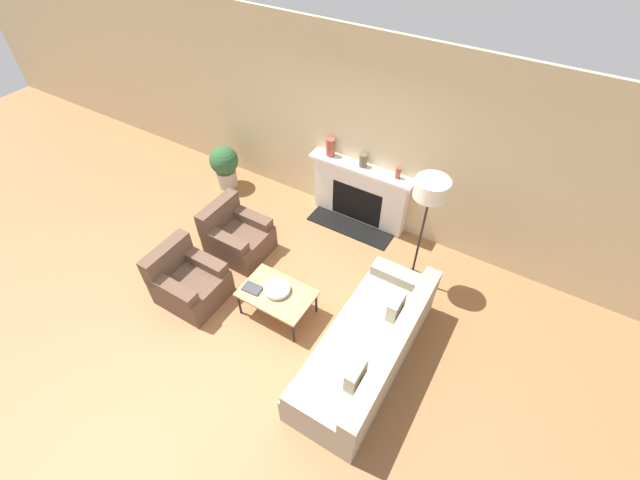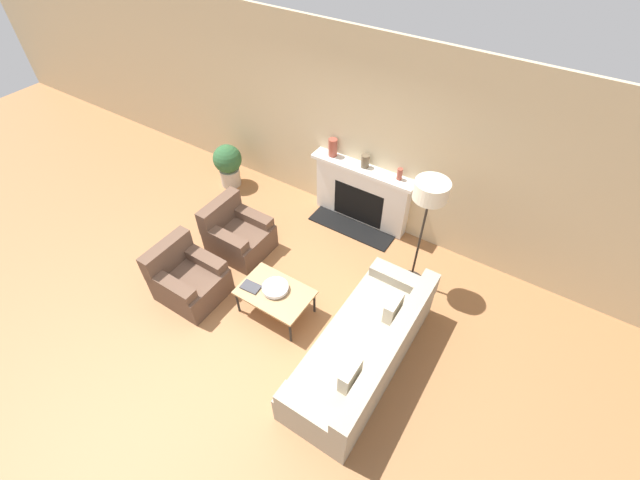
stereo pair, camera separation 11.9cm
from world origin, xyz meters
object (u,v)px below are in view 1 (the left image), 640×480
book (252,288)px  fireplace (359,194)px  bowl (277,289)px  mantel_vase_center_left (363,160)px  mantel_vase_center_right (398,173)px  couch (368,348)px  coffee_table (277,294)px  mantel_vase_left (330,147)px  armchair_far (237,236)px  armchair_near (188,281)px  floor_lamp (429,201)px  potted_plant (225,165)px

book → fireplace: bearing=77.6°
bowl → mantel_vase_center_left: bearing=88.8°
mantel_vase_center_right → mantel_vase_center_left: bearing=180.0°
couch → mantel_vase_center_right: size_ratio=13.01×
coffee_table → mantel_vase_center_right: (0.59, 2.22, 0.73)m
mantel_vase_left → armchair_far: bearing=-112.6°
fireplace → coffee_table: bearing=-90.6°
armchair_near → mantel_vase_left: mantel_vase_left is taller
book → bowl: bearing=21.3°
coffee_table → mantel_vase_left: (-0.52, 2.22, 0.78)m
couch → floor_lamp: size_ratio=1.28×
couch → bowl: couch is taller
coffee_table → bowl: bowl is taller
armchair_near → book: armchair_near is taller
potted_plant → armchair_far: bearing=-44.6°
armchair_near → mantel_vase_left: (0.66, 2.60, 0.87)m
armchair_near → book: bearing=-72.6°
couch → coffee_table: (-1.33, 0.04, 0.09)m
floor_lamp → fireplace: bearing=148.3°
coffee_table → mantel_vase_center_left: 2.34m
fireplace → mantel_vase_center_left: 0.62m
armchair_near → armchair_far: (0.00, 1.01, 0.00)m
coffee_table → floor_lamp: 2.20m
mantel_vase_center_right → potted_plant: bearing=-171.7°
fireplace → book: size_ratio=6.49×
coffee_table → book: book is taller
book → mantel_vase_center_right: mantel_vase_center_right is taller
bowl → armchair_near: bearing=-160.5°
armchair_near → mantel_vase_left: 2.82m
mantel_vase_center_right → potted_plant: mantel_vase_center_right is taller
book → armchair_near: bearing=-167.0°
book → mantel_vase_center_right: size_ratio=1.47×
fireplace → floor_lamp: size_ratio=0.94×
coffee_table → armchair_near: bearing=-161.9°
mantel_vase_center_left → couch: bearing=-60.2°
mantel_vase_left → mantel_vase_center_right: 1.11m
bowl → mantel_vase_center_right: size_ratio=1.93×
mantel_vase_center_left → book: bearing=-98.2°
coffee_table → potted_plant: 2.96m
fireplace → potted_plant: (-2.38, -0.41, -0.06)m
couch → bowl: bearing=-93.0°
floor_lamp → mantel_vase_center_right: (-0.70, 0.79, -0.35)m
potted_plant → armchair_near: bearing=-61.6°
book → mantel_vase_center_left: size_ratio=1.29×
armchair_far → mantel_vase_center_left: 2.16m
armchair_near → book: size_ratio=3.22×
bowl → mantel_vase_center_left: (0.04, 2.19, 0.67)m
couch → mantel_vase_center_right: bearing=-161.9°
couch → armchair_far: bearing=-105.0°
floor_lamp → couch: bearing=-88.4°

